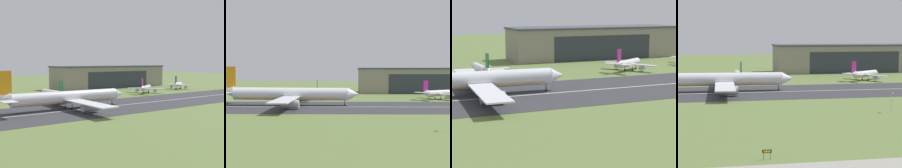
# 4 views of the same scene
# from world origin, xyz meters

# --- Properties ---
(ground_plane) EXTENTS (716.83, 716.83, 0.00)m
(ground_plane) POSITION_xyz_m (0.00, 62.14, 0.00)
(ground_plane) COLOR olive
(runway_strip) EXTENTS (476.83, 41.34, 0.06)m
(runway_strip) POSITION_xyz_m (0.00, 124.27, 0.03)
(runway_strip) COLOR #333338
(runway_strip) RESTS_ON ground_plane
(runway_centreline) EXTENTS (429.14, 0.70, 0.01)m
(runway_centreline) POSITION_xyz_m (0.00, 124.27, 0.07)
(runway_centreline) COLOR silver
(runway_centreline) RESTS_ON runway_strip
(hangar_building) EXTENTS (89.13, 24.73, 16.28)m
(hangar_building) POSITION_xyz_m (66.18, 205.75, 8.16)
(hangar_building) COLOR gray
(hangar_building) RESTS_ON ground_plane
(airplane_landing) EXTENTS (58.21, 60.27, 16.22)m
(airplane_landing) POSITION_xyz_m (-10.68, 129.28, 4.68)
(airplane_landing) COLOR silver
(airplane_landing) RESTS_ON ground_plane
(airplane_parked_west) EXTENTS (22.00, 21.59, 9.66)m
(airplane_parked_west) POSITION_xyz_m (59.05, 157.49, 3.15)
(airplane_parked_west) COLOR silver
(airplane_parked_west) RESTS_ON ground_plane
(airplane_parked_east) EXTENTS (23.04, 22.42, 10.17)m
(airplane_parked_east) POSITION_xyz_m (-1.90, 162.15, 3.31)
(airplane_parked_east) COLOR white
(airplane_parked_east) RESTS_ON ground_plane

